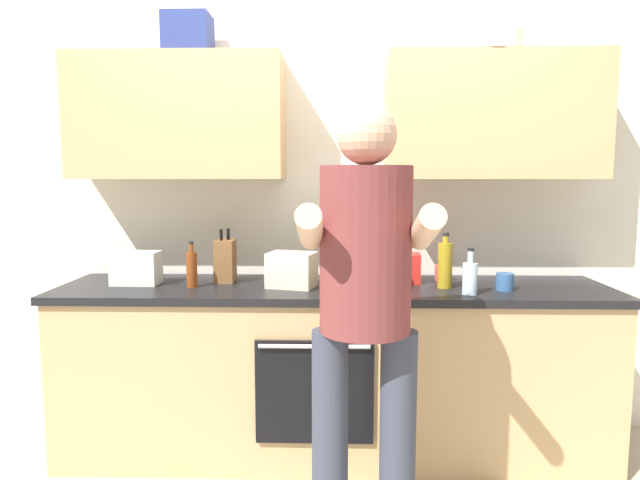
# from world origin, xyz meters

# --- Properties ---
(ground_plane) EXTENTS (12.00, 12.00, 0.00)m
(ground_plane) POSITION_xyz_m (0.00, 0.00, 0.00)
(ground_plane) COLOR #B2A893
(back_wall_unit) EXTENTS (4.00, 0.39, 2.50)m
(back_wall_unit) POSITION_xyz_m (0.00, 0.27, 1.49)
(back_wall_unit) COLOR silver
(back_wall_unit) RESTS_ON ground
(counter) EXTENTS (2.84, 0.67, 0.90)m
(counter) POSITION_xyz_m (-0.00, -0.00, 0.45)
(counter) COLOR tan
(counter) RESTS_ON ground
(person_standing) EXTENTS (0.49, 0.45, 1.72)m
(person_standing) POSITION_xyz_m (0.12, -0.80, 1.02)
(person_standing) COLOR #383D4C
(person_standing) RESTS_ON ground
(bottle_vinegar) EXTENTS (0.05, 0.05, 0.23)m
(bottle_vinegar) POSITION_xyz_m (-0.73, -0.06, 1.00)
(bottle_vinegar) COLOR brown
(bottle_vinegar) RESTS_ON counter
(bottle_wine) EXTENTS (0.07, 0.07, 0.27)m
(bottle_wine) POSITION_xyz_m (0.05, 0.13, 1.02)
(bottle_wine) COLOR #471419
(bottle_wine) RESTS_ON counter
(bottle_hotsauce) EXTENTS (0.07, 0.07, 0.22)m
(bottle_hotsauce) POSITION_xyz_m (0.27, -0.09, 0.99)
(bottle_hotsauce) COLOR red
(bottle_hotsauce) RESTS_ON counter
(bottle_water) EXTENTS (0.07, 0.07, 0.22)m
(bottle_water) POSITION_xyz_m (0.65, -0.19, 0.98)
(bottle_water) COLOR silver
(bottle_water) RESTS_ON counter
(bottle_oil) EXTENTS (0.07, 0.07, 0.28)m
(bottle_oil) POSITION_xyz_m (0.56, -0.04, 1.02)
(bottle_oil) COLOR olive
(bottle_oil) RESTS_ON counter
(cup_ceramic) EXTENTS (0.09, 0.09, 0.08)m
(cup_ceramic) POSITION_xyz_m (0.59, 0.16, 0.94)
(cup_ceramic) COLOR #BF4C47
(cup_ceramic) RESTS_ON counter
(cup_tea) EXTENTS (0.09, 0.09, 0.09)m
(cup_tea) POSITION_xyz_m (0.85, -0.09, 0.94)
(cup_tea) COLOR #33598C
(cup_tea) RESTS_ON counter
(knife_block) EXTENTS (0.10, 0.14, 0.29)m
(knife_block) POSITION_xyz_m (-0.58, 0.09, 1.01)
(knife_block) COLOR brown
(knife_block) RESTS_ON counter
(potted_herb) EXTENTS (0.18, 0.18, 0.26)m
(potted_herb) POSITION_xyz_m (0.10, -0.14, 1.05)
(potted_herb) COLOR #9E6647
(potted_herb) RESTS_ON counter
(grocery_bag_produce) EXTENTS (0.24, 0.15, 0.17)m
(grocery_bag_produce) POSITION_xyz_m (-1.04, 0.01, 0.99)
(grocery_bag_produce) COLOR silver
(grocery_bag_produce) RESTS_ON counter
(grocery_bag_rice) EXTENTS (0.27, 0.23, 0.18)m
(grocery_bag_rice) POSITION_xyz_m (-0.22, -0.04, 0.99)
(grocery_bag_rice) COLOR beige
(grocery_bag_rice) RESTS_ON counter
(grocery_bag_crisps) EXTENTS (0.18, 0.15, 0.15)m
(grocery_bag_crisps) POSITION_xyz_m (0.38, 0.10, 0.98)
(grocery_bag_crisps) COLOR red
(grocery_bag_crisps) RESTS_ON counter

